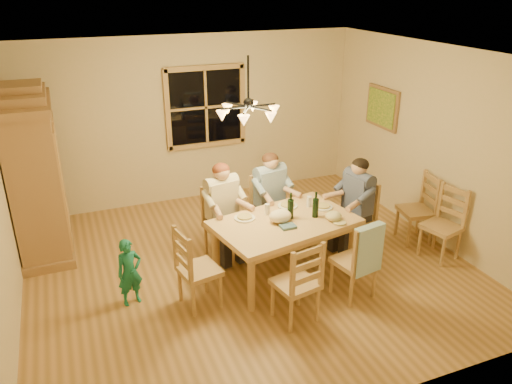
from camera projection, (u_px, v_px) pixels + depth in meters
name	position (u px, v px, depth m)	size (l,w,h in m)	color
floor	(249.00, 267.00, 6.53)	(5.50, 5.50, 0.00)	olive
ceiling	(248.00, 55.00, 5.46)	(5.50, 5.00, 0.02)	white
wall_back	(194.00, 120.00, 8.13)	(5.50, 0.02, 2.70)	beige
wall_right	(433.00, 144.00, 6.93)	(0.02, 5.00, 2.70)	beige
window	(206.00, 107.00, 8.09)	(1.30, 0.06, 1.30)	black
painting	(382.00, 108.00, 7.85)	(0.06, 0.78, 0.64)	#956840
chandelier	(248.00, 111.00, 5.71)	(0.77, 0.68, 0.71)	black
armoire	(37.00, 178.00, 6.55)	(0.66, 1.40, 2.30)	#956840
dining_table	(285.00, 228.00, 6.12)	(1.86, 1.34, 0.76)	tan
chair_far_left	(223.00, 236.00, 6.67)	(0.51, 0.50, 0.99)	#AA884B
chair_far_right	(270.00, 222.00, 7.04)	(0.51, 0.50, 0.99)	#AA884B
chair_near_left	(295.00, 295.00, 5.43)	(0.51, 0.50, 0.99)	#AA884B
chair_near_right	(353.00, 272.00, 5.85)	(0.51, 0.50, 0.99)	#AA884B
chair_end_left	(200.00, 281.00, 5.67)	(0.50, 0.51, 0.99)	#AA884B
chair_end_right	(354.00, 230.00, 6.84)	(0.50, 0.51, 0.99)	#AA884B
adult_woman	(222.00, 199.00, 6.45)	(0.45, 0.48, 0.87)	beige
adult_plaid_man	(271.00, 187.00, 6.83)	(0.45, 0.48, 0.87)	#365C97
adult_slate_man	(357.00, 194.00, 6.63)	(0.48, 0.45, 0.87)	#464E71
towel	(368.00, 250.00, 5.54)	(0.38, 0.10, 0.58)	#9DC1D5
wine_bottle_a	(291.00, 206.00, 6.08)	(0.08, 0.08, 0.33)	black
wine_bottle_b	(316.00, 205.00, 6.10)	(0.08, 0.08, 0.33)	black
plate_woman	(245.00, 218.00, 6.12)	(0.26, 0.26, 0.02)	white
plate_plaid	(288.00, 206.00, 6.44)	(0.26, 0.26, 0.02)	white
plate_slate	(323.00, 207.00, 6.41)	(0.26, 0.26, 0.02)	white
wine_glass_a	(267.00, 209.00, 6.20)	(0.06, 0.06, 0.14)	silver
wine_glass_b	(309.00, 202.00, 6.42)	(0.06, 0.06, 0.14)	silver
cap	(334.00, 216.00, 6.06)	(0.20, 0.20, 0.11)	#CBBF87
napkin	(288.00, 226.00, 5.90)	(0.18, 0.14, 0.03)	#476783
cloth_bundle	(280.00, 216.00, 6.01)	(0.28, 0.22, 0.15)	beige
child	(130.00, 272.00, 5.66)	(0.30, 0.19, 0.81)	#1A7761
chair_spare_front	(440.00, 237.00, 6.64)	(0.52, 0.53, 0.99)	#AA884B
chair_spare_back	(414.00, 221.00, 7.09)	(0.49, 0.50, 0.99)	#AA884B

